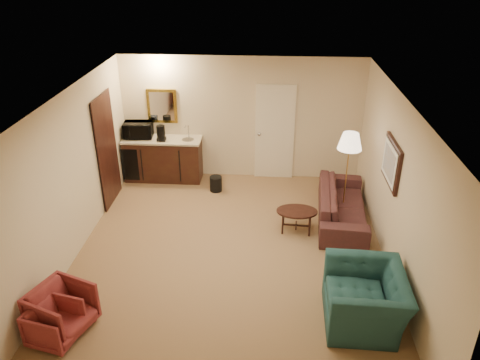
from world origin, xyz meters
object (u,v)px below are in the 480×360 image
(rose_chair_near, at_px, (62,308))
(coffee_maker, at_px, (161,133))
(floor_lamp, at_px, (346,175))
(microwave, at_px, (138,128))
(teal_armchair, at_px, (366,290))
(coffee_table, at_px, (296,221))
(sofa, at_px, (343,200))
(rose_chair_far, at_px, (55,322))
(wetbar_cabinet, at_px, (163,159))
(waste_bin, at_px, (216,184))

(rose_chair_near, bearing_deg, coffee_maker, 15.89)
(floor_lamp, relative_size, microwave, 2.77)
(rose_chair_near, xyz_separation_m, microwave, (-0.12, 4.55, 0.77))
(teal_armchair, distance_m, coffee_maker, 5.36)
(coffee_table, xyz_separation_m, coffee_maker, (-2.74, 1.82, 0.88))
(teal_armchair, distance_m, floor_lamp, 2.83)
(sofa, xyz_separation_m, rose_chair_far, (-4.00, -3.21, -0.12))
(wetbar_cabinet, height_order, floor_lamp, floor_lamp)
(sofa, bearing_deg, floor_lamp, -8.59)
(waste_bin, bearing_deg, rose_chair_near, -111.21)
(teal_armchair, distance_m, rose_chair_near, 3.95)
(wetbar_cabinet, height_order, waste_bin, wetbar_cabinet)
(microwave, bearing_deg, teal_armchair, -50.43)
(wetbar_cabinet, relative_size, floor_lamp, 1.01)
(rose_chair_far, relative_size, waste_bin, 1.86)
(wetbar_cabinet, height_order, coffee_maker, coffee_maker)
(rose_chair_near, relative_size, floor_lamp, 0.43)
(rose_chair_near, distance_m, microwave, 4.62)
(rose_chair_near, xyz_separation_m, coffee_maker, (0.40, 4.40, 0.73))
(floor_lamp, xyz_separation_m, coffee_maker, (-3.63, 1.18, 0.27))
(rose_chair_far, distance_m, coffee_maker, 4.68)
(sofa, distance_m, coffee_table, 0.97)
(teal_armchair, bearing_deg, sofa, -179.39)
(sofa, distance_m, rose_chair_far, 5.13)
(wetbar_cabinet, xyz_separation_m, coffee_maker, (0.02, -0.09, 0.62))
(rose_chair_near, distance_m, floor_lamp, 5.18)
(teal_armchair, xyz_separation_m, coffee_maker, (-3.53, 3.99, 0.58))
(sofa, distance_m, floor_lamp, 0.46)
(waste_bin, bearing_deg, coffee_maker, 160.84)
(waste_bin, height_order, microwave, microwave)
(floor_lamp, distance_m, microwave, 4.37)
(microwave, bearing_deg, wetbar_cabinet, -11.32)
(teal_armchair, bearing_deg, wetbar_cabinet, -137.28)
(rose_chair_near, distance_m, coffee_maker, 4.48)
(rose_chair_far, distance_m, floor_lamp, 5.33)
(wetbar_cabinet, height_order, sofa, wetbar_cabinet)
(sofa, bearing_deg, waste_bin, 72.86)
(sofa, height_order, waste_bin, sofa)
(teal_armchair, bearing_deg, waste_bin, -144.74)
(teal_armchair, distance_m, waste_bin, 4.32)
(microwave, bearing_deg, rose_chair_far, -93.63)
(floor_lamp, bearing_deg, rose_chair_far, -139.88)
(floor_lamp, bearing_deg, waste_bin, 162.61)
(sofa, height_order, floor_lamp, floor_lamp)
(rose_chair_far, distance_m, waste_bin, 4.48)
(floor_lamp, bearing_deg, coffee_table, -144.52)
(sofa, height_order, microwave, microwave)
(wetbar_cabinet, xyz_separation_m, rose_chair_far, (-0.40, -4.69, -0.17))
(coffee_table, xyz_separation_m, waste_bin, (-1.58, 1.41, -0.05))
(sofa, distance_m, teal_armchair, 2.61)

